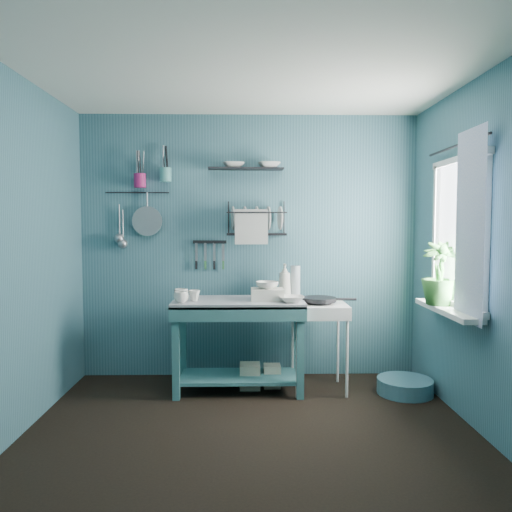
{
  "coord_description": "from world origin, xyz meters",
  "views": [
    {
      "loc": [
        -0.04,
        -3.29,
        1.46
      ],
      "look_at": [
        0.05,
        0.85,
        1.2
      ],
      "focal_mm": 35.0,
      "sensor_mm": 36.0,
      "label": 1
    }
  ],
  "objects_px": {
    "colander": "(147,221)",
    "potted_plant": "(440,273)",
    "soap_bottle": "(285,280)",
    "mug_left": "(181,297)",
    "mug_right": "(181,294)",
    "water_bottle": "(295,281)",
    "mug_mid": "(194,296)",
    "work_counter": "(239,345)",
    "storage_tin_large": "(250,376)",
    "frying_pan": "(319,299)",
    "utensil_cup_magenta": "(140,181)",
    "hotplate_stand": "(319,347)",
    "floor_basin": "(405,386)",
    "utensil_cup_teal": "(166,175)",
    "dish_rack": "(257,218)",
    "storage_tin_small": "(272,376)",
    "wash_tub": "(267,294)"
  },
  "relations": [
    {
      "from": "colander",
      "to": "potted_plant",
      "type": "relative_size",
      "value": 0.56
    },
    {
      "from": "soap_bottle",
      "to": "mug_left",
      "type": "bearing_deg",
      "value": -158.2
    },
    {
      "from": "mug_right",
      "to": "water_bottle",
      "type": "xyz_separation_m",
      "value": [
        1.02,
        0.22,
        0.09
      ]
    },
    {
      "from": "mug_mid",
      "to": "work_counter",
      "type": "bearing_deg",
      "value": 8.97
    },
    {
      "from": "mug_mid",
      "to": "potted_plant",
      "type": "xyz_separation_m",
      "value": [
        1.97,
        -0.4,
        0.23
      ]
    },
    {
      "from": "mug_mid",
      "to": "storage_tin_large",
      "type": "height_order",
      "value": "mug_mid"
    },
    {
      "from": "frying_pan",
      "to": "utensil_cup_magenta",
      "type": "relative_size",
      "value": 2.31
    },
    {
      "from": "hotplate_stand",
      "to": "frying_pan",
      "type": "xyz_separation_m",
      "value": [
        0.0,
        0.0,
        0.42
      ]
    },
    {
      "from": "hotplate_stand",
      "to": "floor_basin",
      "type": "distance_m",
      "value": 0.81
    },
    {
      "from": "water_bottle",
      "to": "utensil_cup_teal",
      "type": "xyz_separation_m",
      "value": [
        -1.2,
        0.16,
        0.98
      ]
    },
    {
      "from": "potted_plant",
      "to": "water_bottle",
      "type": "bearing_deg",
      "value": 147.48
    },
    {
      "from": "water_bottle",
      "to": "mug_right",
      "type": "bearing_deg",
      "value": -167.83
    },
    {
      "from": "dish_rack",
      "to": "frying_pan",
      "type": "bearing_deg",
      "value": -40.9
    },
    {
      "from": "soap_bottle",
      "to": "storage_tin_large",
      "type": "xyz_separation_m",
      "value": [
        -0.32,
        -0.15,
        -0.84
      ]
    },
    {
      "from": "water_bottle",
      "to": "potted_plant",
      "type": "relative_size",
      "value": 0.56
    },
    {
      "from": "mug_mid",
      "to": "frying_pan",
      "type": "height_order",
      "value": "mug_mid"
    },
    {
      "from": "frying_pan",
      "to": "potted_plant",
      "type": "height_order",
      "value": "potted_plant"
    },
    {
      "from": "work_counter",
      "to": "storage_tin_small",
      "type": "bearing_deg",
      "value": 4.73
    },
    {
      "from": "work_counter",
      "to": "wash_tub",
      "type": "height_order",
      "value": "wash_tub"
    },
    {
      "from": "mug_right",
      "to": "soap_bottle",
      "type": "relative_size",
      "value": 0.41
    },
    {
      "from": "mug_left",
      "to": "wash_tub",
      "type": "height_order",
      "value": "wash_tub"
    },
    {
      "from": "mug_mid",
      "to": "mug_right",
      "type": "distance_m",
      "value": 0.13
    },
    {
      "from": "mug_left",
      "to": "dish_rack",
      "type": "relative_size",
      "value": 0.22
    },
    {
      "from": "utensil_cup_magenta",
      "to": "utensil_cup_teal",
      "type": "xyz_separation_m",
      "value": [
        0.24,
        0.0,
        0.05
      ]
    },
    {
      "from": "hotplate_stand",
      "to": "potted_plant",
      "type": "distance_m",
      "value": 1.21
    },
    {
      "from": "mug_left",
      "to": "utensil_cup_teal",
      "type": "relative_size",
      "value": 0.95
    },
    {
      "from": "utensil_cup_teal",
      "to": "hotplate_stand",
      "type": "bearing_deg",
      "value": -15.32
    },
    {
      "from": "work_counter",
      "to": "wash_tub",
      "type": "xyz_separation_m",
      "value": [
        0.25,
        -0.02,
        0.45
      ]
    },
    {
      "from": "wash_tub",
      "to": "storage_tin_small",
      "type": "height_order",
      "value": "wash_tub"
    },
    {
      "from": "storage_tin_small",
      "to": "floor_basin",
      "type": "bearing_deg",
      "value": -10.39
    },
    {
      "from": "mug_left",
      "to": "utensil_cup_magenta",
      "type": "bearing_deg",
      "value": 129.32
    },
    {
      "from": "utensil_cup_teal",
      "to": "utensil_cup_magenta",
      "type": "bearing_deg",
      "value": 180.0
    },
    {
      "from": "mug_right",
      "to": "utensil_cup_teal",
      "type": "xyz_separation_m",
      "value": [
        -0.18,
        0.38,
        1.07
      ]
    },
    {
      "from": "utensil_cup_magenta",
      "to": "hotplate_stand",
      "type": "bearing_deg",
      "value": -13.16
    },
    {
      "from": "wash_tub",
      "to": "frying_pan",
      "type": "relative_size",
      "value": 0.93
    },
    {
      "from": "mug_right",
      "to": "utensil_cup_teal",
      "type": "relative_size",
      "value": 0.95
    },
    {
      "from": "frying_pan",
      "to": "storage_tin_small",
      "type": "distance_m",
      "value": 0.82
    },
    {
      "from": "colander",
      "to": "floor_basin",
      "type": "distance_m",
      "value": 2.77
    },
    {
      "from": "utensil_cup_magenta",
      "to": "floor_basin",
      "type": "distance_m",
      "value": 3.02
    },
    {
      "from": "soap_bottle",
      "to": "storage_tin_small",
      "type": "height_order",
      "value": "soap_bottle"
    },
    {
      "from": "floor_basin",
      "to": "mug_mid",
      "type": "bearing_deg",
      "value": 177.83
    },
    {
      "from": "wash_tub",
      "to": "soap_bottle",
      "type": "bearing_deg",
      "value": 52.31
    },
    {
      "from": "wash_tub",
      "to": "floor_basin",
      "type": "bearing_deg",
      "value": -5.24
    },
    {
      "from": "utensil_cup_teal",
      "to": "dish_rack",
      "type": "bearing_deg",
      "value": -3.37
    },
    {
      "from": "mug_left",
      "to": "colander",
      "type": "height_order",
      "value": "colander"
    },
    {
      "from": "wash_tub",
      "to": "dish_rack",
      "type": "bearing_deg",
      "value": 103.61
    },
    {
      "from": "storage_tin_large",
      "to": "work_counter",
      "type": "bearing_deg",
      "value": -153.43
    },
    {
      "from": "mug_mid",
      "to": "utensil_cup_magenta",
      "type": "relative_size",
      "value": 0.77
    },
    {
      "from": "dish_rack",
      "to": "utensil_cup_magenta",
      "type": "distance_m",
      "value": 1.14
    },
    {
      "from": "soap_bottle",
      "to": "colander",
      "type": "distance_m",
      "value": 1.41
    }
  ]
}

